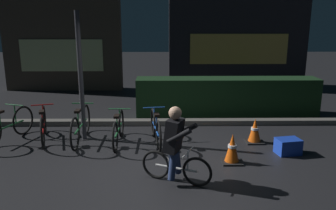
{
  "coord_description": "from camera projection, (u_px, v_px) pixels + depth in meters",
  "views": [
    {
      "loc": [
        0.12,
        -5.95,
        2.57
      ],
      "look_at": [
        0.2,
        0.6,
        0.9
      ],
      "focal_mm": 37.29,
      "sensor_mm": 36.0,
      "label": 1
    }
  ],
  "objects": [
    {
      "name": "parked_bike_right_mid",
      "position": [
        156.0,
        128.0,
        7.2
      ],
      "size": [
        0.46,
        1.54,
        0.72
      ],
      "rotation": [
        0.0,
        0.0,
        1.72
      ],
      "color": "black",
      "rests_on": "ground"
    },
    {
      "name": "ground_plane",
      "position": [
        158.0,
        161.0,
        6.4
      ],
      "size": [
        40.0,
        40.0,
        0.0
      ],
      "primitive_type": "plane",
      "color": "black"
    },
    {
      "name": "cyclist",
      "position": [
        175.0,
        144.0,
        5.45
      ],
      "size": [
        1.11,
        0.65,
        1.25
      ],
      "rotation": [
        0.0,
        0.0,
        -0.41
      ],
      "color": "black",
      "rests_on": "ground"
    },
    {
      "name": "parked_bike_left_mid",
      "position": [
        43.0,
        126.0,
        7.33
      ],
      "size": [
        0.54,
        1.55,
        0.74
      ],
      "rotation": [
        0.0,
        0.0,
        1.85
      ],
      "color": "black",
      "rests_on": "ground"
    },
    {
      "name": "parked_bike_center_right",
      "position": [
        118.0,
        129.0,
        7.15
      ],
      "size": [
        0.46,
        1.52,
        0.7
      ],
      "rotation": [
        0.0,
        0.0,
        1.56
      ],
      "color": "black",
      "rests_on": "ground"
    },
    {
      "name": "parked_bike_center_left",
      "position": [
        81.0,
        126.0,
        7.29
      ],
      "size": [
        0.46,
        1.68,
        0.77
      ],
      "rotation": [
        0.0,
        0.0,
        1.57
      ],
      "color": "black",
      "rests_on": "ground"
    },
    {
      "name": "blue_crate",
      "position": [
        288.0,
        146.0,
        6.69
      ],
      "size": [
        0.49,
        0.4,
        0.3
      ],
      "primitive_type": "cube",
      "rotation": [
        0.0,
        0.0,
        0.19
      ],
      "color": "#193DB7",
      "rests_on": "ground"
    },
    {
      "name": "parked_bike_leftmost",
      "position": [
        7.0,
        126.0,
        7.3
      ],
      "size": [
        0.59,
        1.54,
        0.74
      ],
      "rotation": [
        0.0,
        0.0,
        1.25
      ],
      "color": "black",
      "rests_on": "ground"
    },
    {
      "name": "storefront_left",
      "position": [
        63.0,
        40.0,
        12.22
      ],
      "size": [
        4.08,
        0.54,
        3.57
      ],
      "color": "#42382D",
      "rests_on": "ground"
    },
    {
      "name": "traffic_cone_near",
      "position": [
        232.0,
        149.0,
        6.26
      ],
      "size": [
        0.36,
        0.36,
        0.55
      ],
      "color": "black",
      "rests_on": "ground"
    },
    {
      "name": "storefront_right",
      "position": [
        238.0,
        28.0,
        12.88
      ],
      "size": [
        5.12,
        0.54,
        4.3
      ],
      "color": "#262328",
      "rests_on": "ground"
    },
    {
      "name": "hedge_row",
      "position": [
        227.0,
        96.0,
        9.31
      ],
      "size": [
        4.8,
        0.7,
        0.99
      ],
      "primitive_type": "cube",
      "color": "black",
      "rests_on": "ground"
    },
    {
      "name": "street_post",
      "position": [
        81.0,
        77.0,
        7.21
      ],
      "size": [
        0.1,
        0.1,
        2.69
      ],
      "primitive_type": "cylinder",
      "color": "#2D2D33",
      "rests_on": "ground"
    },
    {
      "name": "sidewalk_curb",
      "position": [
        159.0,
        122.0,
        8.52
      ],
      "size": [
        12.0,
        0.24,
        0.12
      ],
      "primitive_type": "cube",
      "color": "#56544F",
      "rests_on": "ground"
    },
    {
      "name": "traffic_cone_far",
      "position": [
        255.0,
        131.0,
        7.28
      ],
      "size": [
        0.36,
        0.36,
        0.52
      ],
      "color": "black",
      "rests_on": "ground"
    }
  ]
}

